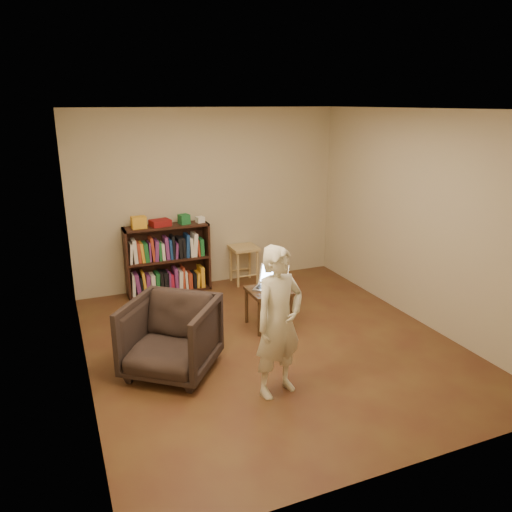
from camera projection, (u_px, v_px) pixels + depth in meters
name	position (u px, v px, depth m)	size (l,w,h in m)	color
floor	(271.00, 344.00, 5.75)	(4.50, 4.50, 0.00)	#4A2218
ceiling	(273.00, 109.00, 4.98)	(4.50, 4.50, 0.00)	white
wall_back	(209.00, 199.00, 7.35)	(4.00, 4.00, 0.00)	#BBAA8D
wall_left	(76.00, 256.00, 4.64)	(4.50, 4.50, 0.00)	#BBAA8D
wall_right	(421.00, 219.00, 6.10)	(4.50, 4.50, 0.00)	#BBAA8D
bookshelf	(168.00, 263.00, 7.21)	(1.20, 0.30, 1.00)	black
box_yellow	(139.00, 222.00, 6.87)	(0.20, 0.14, 0.16)	gold
red_cloth	(160.00, 223.00, 6.99)	(0.27, 0.20, 0.09)	maroon
box_green	(184.00, 219.00, 7.11)	(0.14, 0.14, 0.14)	#1C6C32
box_white	(200.00, 220.00, 7.20)	(0.11, 0.11, 0.09)	white
stool	(244.00, 254.00, 7.57)	(0.40, 0.40, 0.58)	tan
armchair	(171.00, 337.00, 5.04)	(0.84, 0.86, 0.78)	black
side_table	(268.00, 296.00, 6.08)	(0.48, 0.48, 0.49)	#311C10
laptop	(271.00, 283.00, 6.11)	(0.53, 0.53, 0.25)	#ABACB0
person	(279.00, 322.00, 4.59)	(0.53, 0.35, 1.46)	beige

